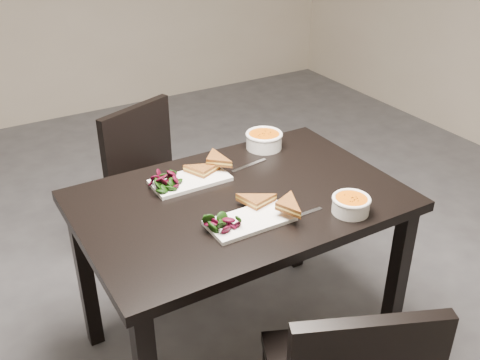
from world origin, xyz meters
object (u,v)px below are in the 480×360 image
at_px(plate_near, 250,221).
at_px(soup_bowl_near, 351,204).
at_px(table, 240,218).
at_px(chair_far, 156,182).
at_px(plate_far, 190,180).
at_px(soup_bowl_far, 264,139).

bearing_deg(plate_near, soup_bowl_near, -20.12).
xyz_separation_m(table, chair_far, (-0.06, 0.71, -0.17)).
distance_m(plate_near, plate_far, 0.37).
relative_size(chair_far, plate_far, 2.80).
xyz_separation_m(plate_near, soup_bowl_near, (0.34, -0.13, 0.03)).
distance_m(soup_bowl_near, soup_bowl_far, 0.60).
xyz_separation_m(plate_far, soup_bowl_far, (0.42, 0.11, 0.03)).
relative_size(plate_near, plate_far, 0.99).
distance_m(table, soup_bowl_far, 0.46).
xyz_separation_m(chair_far, plate_far, (-0.06, -0.52, 0.27)).
bearing_deg(plate_near, chair_far, 89.77).
height_order(plate_near, soup_bowl_far, soup_bowl_far).
relative_size(table, soup_bowl_far, 7.36).
xyz_separation_m(table, soup_bowl_far, (0.30, 0.31, 0.14)).
bearing_deg(table, soup_bowl_far, 45.35).
xyz_separation_m(chair_far, soup_bowl_far, (0.36, -0.41, 0.31)).
bearing_deg(table, plate_near, -109.47).
xyz_separation_m(plate_near, plate_far, (-0.05, 0.36, 0.00)).
bearing_deg(soup_bowl_far, soup_bowl_near, -92.07).
height_order(plate_near, plate_far, same).
relative_size(chair_far, soup_bowl_far, 5.21).
bearing_deg(chair_far, soup_bowl_near, -93.26).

